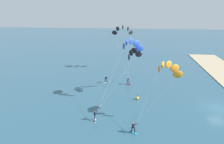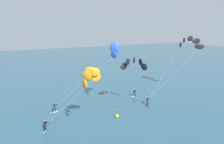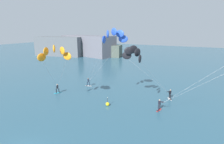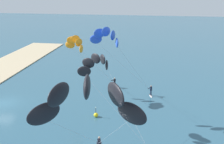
% 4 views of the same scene
% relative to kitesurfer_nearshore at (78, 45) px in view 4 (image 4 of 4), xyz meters
% --- Properties ---
extents(ground_plane, '(240.00, 240.00, 0.00)m').
position_rel_kitesurfer_nearshore_xyz_m(ground_plane, '(4.20, -9.99, -7.83)').
color(ground_plane, '#2D566B').
extents(kitesurfer_nearshore, '(7.28, 7.50, 9.31)m').
position_rel_kitesurfer_nearshore_xyz_m(kitesurfer_nearshore, '(0.00, 0.00, 0.00)').
color(kitesurfer_nearshore, '#23ADD1').
rests_on(kitesurfer_nearshore, ground).
extents(kitesurfer_mid_water, '(13.17, 5.77, 11.98)m').
position_rel_kitesurfer_nearshore_xyz_m(kitesurfer_mid_water, '(24.65, 7.75, 2.49)').
color(kitesurfer_mid_water, red).
rests_on(kitesurfer_mid_water, ground).
extents(kitesurfer_far_out, '(10.79, 7.70, 11.52)m').
position_rel_kitesurfer_nearshore_xyz_m(kitesurfer_far_out, '(6.09, 5.58, 2.11)').
color(kitesurfer_far_out, white).
rests_on(kitesurfer_far_out, ground).
extents(kitesurfer_downwind, '(6.97, 8.55, 9.21)m').
position_rel_kitesurfer_nearshore_xyz_m(kitesurfer_downwind, '(9.94, 5.10, -0.09)').
color(kitesurfer_downwind, white).
rests_on(kitesurfer_downwind, ground).
extents(marker_buoy, '(0.56, 0.56, 1.38)m').
position_rel_kitesurfer_nearshore_xyz_m(marker_buoy, '(6.17, 3.89, -7.53)').
color(marker_buoy, yellow).
rests_on(marker_buoy, ground).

